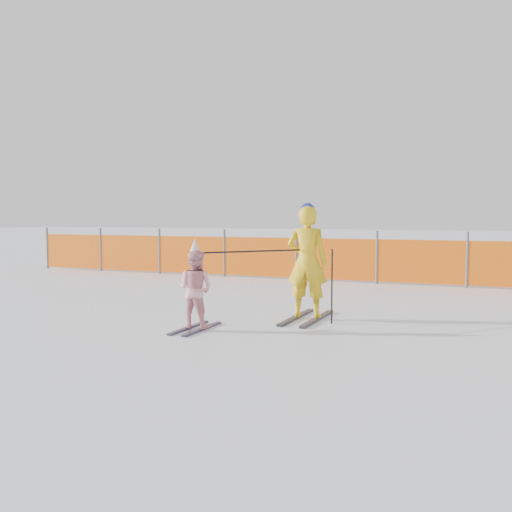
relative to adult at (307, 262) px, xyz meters
The scene contains 5 objects.
ground 1.52m from the adult, 119.69° to the right, with size 120.00×120.00×0.00m, color white.
adult is the anchor object (origin of this frame).
child 1.84m from the adult, 131.17° to the right, with size 0.54×1.05×1.28m.
ski_poles 0.51m from the adult, 108.70° to the right, with size 1.59×1.20×1.11m.
safety_fence 5.46m from the adult, 110.52° to the left, with size 16.07×0.06×1.25m.
Camera 1 is at (3.30, -7.25, 1.59)m, focal length 40.00 mm.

